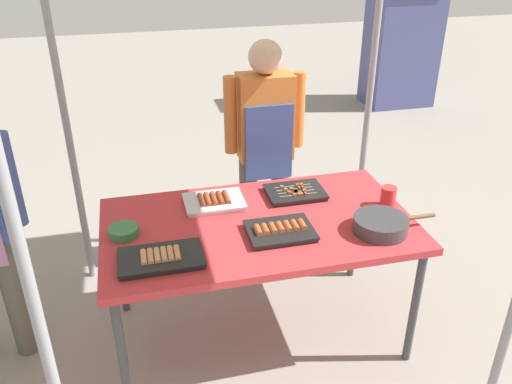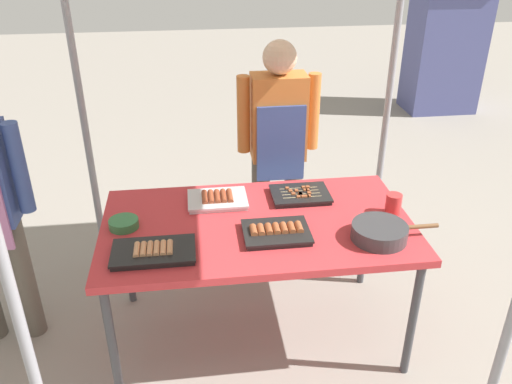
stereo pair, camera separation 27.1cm
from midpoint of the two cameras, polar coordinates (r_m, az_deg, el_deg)
The scene contains 11 objects.
ground_plane at distance 3.19m, azimuth -2.29°, elevation -14.90°, with size 18.00×18.00×0.00m, color gray.
stall_table at distance 2.77m, azimuth -2.56°, elevation -4.26°, with size 1.60×0.90×0.75m.
tray_grilled_sausages at distance 2.50m, azimuth -13.31°, elevation -7.04°, with size 0.39×0.23×0.05m.
tray_meat_skewers at distance 2.98m, azimuth 1.67°, elevation -0.12°, with size 0.32×0.24×0.04m.
tray_pork_links at distance 2.63m, azimuth -0.33°, elevation -4.27°, with size 0.33×0.25×0.05m.
tray_spring_rolls at distance 2.91m, azimuth -7.20°, elevation -1.10°, with size 0.32×0.24×0.05m.
cooking_wok at distance 2.68m, azimuth 10.52°, elevation -3.49°, with size 0.43×0.27×0.08m.
condiment_bowl at distance 2.73m, azimuth -16.86°, elevation -4.17°, with size 0.15×0.15×0.05m, color #33723F.
drink_cup_near_edge at distance 2.92m, azimuth 11.49°, elevation -0.54°, with size 0.08×0.08×0.11m, color red.
vendor_woman at distance 3.39m, azimuth -1.34°, elevation 5.71°, with size 0.52×0.22×1.51m.
neighbor_stall_left at distance 6.83m, azimuth 14.54°, elevation 17.14°, with size 0.80×0.58×1.96m.
Camera 1 is at (-0.57, -2.28, 2.17)m, focal length 37.17 mm.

